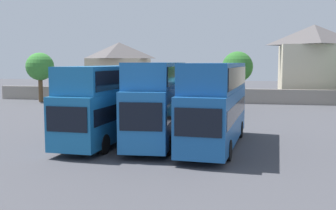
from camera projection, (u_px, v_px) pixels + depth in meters
ground at (196, 110)px, 42.81m from camera, size 140.00×140.00×0.00m
depot_boundary_wall at (204, 96)px, 50.50m from camera, size 56.00×0.50×1.80m
bus_1 at (106, 100)px, 25.39m from camera, size 3.06×10.22×4.81m
bus_2 at (158, 98)px, 25.39m from camera, size 3.16×10.78×5.03m
bus_3 at (216, 100)px, 24.08m from camera, size 3.30×11.03×5.00m
bus_4 at (182, 94)px, 40.69m from camera, size 3.30×11.57×3.32m
bus_5 at (207, 94)px, 40.12m from camera, size 2.74×10.96×3.34m
house_terrace_left at (119, 69)px, 59.44m from camera, size 7.94×8.31×7.96m
house_terrace_centre at (313, 62)px, 52.82m from camera, size 8.78×8.22×9.93m
tree_behind_wall at (237, 67)px, 51.78m from camera, size 3.94×3.94×6.45m
tree_right_of_lot at (40, 67)px, 51.26m from camera, size 3.52×3.52×6.28m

